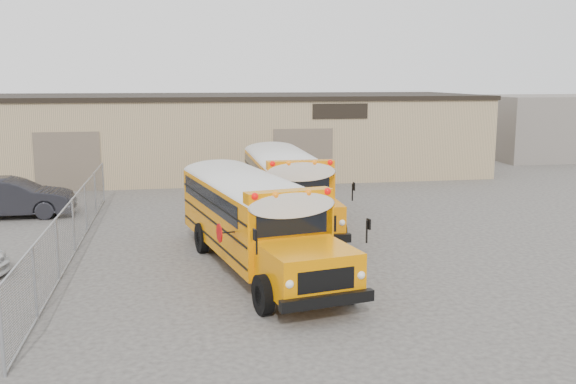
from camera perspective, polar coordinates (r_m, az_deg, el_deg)
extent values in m
plane|color=#3E3B38|center=(19.24, -1.64, -6.93)|extent=(120.00, 120.00, 0.00)
cube|color=tan|center=(38.45, -6.00, 5.00)|extent=(30.00, 10.00, 4.50)
cube|color=black|center=(38.31, -6.07, 8.43)|extent=(30.20, 10.20, 0.25)
cube|color=black|center=(34.34, 4.67, 7.18)|extent=(3.00, 0.08, 0.80)
cube|color=#716150|center=(33.87, -19.00, 2.54)|extent=(3.20, 0.08, 3.00)
cube|color=#716150|center=(34.10, 1.35, 3.14)|extent=(3.20, 0.08, 3.00)
cylinder|color=#92959A|center=(13.52, -24.13, -11.33)|extent=(0.07, 0.07, 1.80)
cylinder|color=#92959A|center=(16.28, -21.59, -7.55)|extent=(0.07, 0.07, 1.80)
cylinder|color=#92959A|center=(19.11, -19.82, -4.86)|extent=(0.07, 0.07, 1.80)
cylinder|color=#92959A|center=(21.99, -18.52, -2.87)|extent=(0.07, 0.07, 1.80)
cylinder|color=#92959A|center=(24.89, -17.53, -1.34)|extent=(0.07, 0.07, 1.80)
cylinder|color=#92959A|center=(27.82, -16.74, -0.13)|extent=(0.07, 0.07, 1.80)
cylinder|color=#92959A|center=(30.76, -16.11, 0.85)|extent=(0.07, 0.07, 1.80)
cylinder|color=#92959A|center=(21.81, -18.65, -0.61)|extent=(0.05, 18.00, 0.05)
cylinder|color=#92959A|center=(22.18, -18.40, -5.01)|extent=(0.05, 18.00, 0.05)
cube|color=#92959A|center=(21.99, -18.52, -2.87)|extent=(0.02, 18.00, 1.70)
cube|color=gray|center=(50.03, 22.35, 5.42)|extent=(10.00, 8.00, 4.40)
cube|color=orange|center=(25.27, -7.59, 0.52)|extent=(3.79, 7.56, 1.95)
cube|color=orange|center=(20.94, -4.43, -2.60)|extent=(2.47, 2.47, 1.09)
cube|color=black|center=(21.75, -5.30, 0.48)|extent=(1.92, 0.45, 0.71)
cube|color=silver|center=(25.10, -7.65, 3.04)|extent=(3.81, 7.63, 0.38)
cube|color=orange|center=(21.87, -5.49, 2.12)|extent=(2.38, 0.94, 0.34)
sphere|color=#E50705|center=(21.39, -7.90, 2.20)|extent=(0.19, 0.19, 0.19)
sphere|color=#E50705|center=(21.94, -2.83, 2.48)|extent=(0.19, 0.19, 0.19)
sphere|color=orange|center=(21.52, -6.48, 2.28)|extent=(0.19, 0.19, 0.19)
sphere|color=orange|center=(21.77, -4.20, 2.41)|extent=(0.19, 0.19, 0.19)
cube|color=black|center=(20.00, -3.45, -4.47)|extent=(2.32, 0.68, 0.27)
cube|color=black|center=(28.94, -9.33, -0.03)|extent=(2.32, 0.66, 0.27)
cube|color=black|center=(25.28, -7.59, 0.37)|extent=(3.80, 7.43, 0.06)
cube|color=black|center=(25.45, -7.78, 1.84)|extent=(3.59, 6.45, 0.59)
cylinder|color=black|center=(20.87, -7.47, -4.25)|extent=(0.46, 1.02, 0.99)
cylinder|color=black|center=(21.51, -1.61, -3.73)|extent=(0.46, 1.02, 0.99)
cylinder|color=black|center=(26.59, -10.67, -1.22)|extent=(0.46, 1.02, 0.99)
cylinder|color=black|center=(27.10, -5.97, -0.89)|extent=(0.46, 1.02, 0.99)
cylinder|color=#BF0505|center=(22.52, -10.04, -0.41)|extent=(0.14, 0.53, 0.53)
cube|color=orange|center=(31.39, -2.07, 2.50)|extent=(2.42, 7.30, 1.97)
cube|color=orange|center=(26.86, -0.71, 0.28)|extent=(2.12, 2.12, 1.10)
cube|color=black|center=(27.76, -1.07, 2.65)|extent=(1.97, 0.06, 0.72)
cube|color=silver|center=(31.26, -2.09, 4.55)|extent=(2.42, 7.38, 0.38)
cube|color=orange|center=(27.91, -1.14, 3.94)|extent=(2.35, 0.49, 0.35)
sphere|color=#E50705|center=(27.54, -3.15, 4.09)|extent=(0.19, 0.19, 0.19)
sphere|color=#E50705|center=(27.85, 0.98, 4.17)|extent=(0.19, 0.19, 0.19)
sphere|color=orange|center=(27.61, -2.00, 4.11)|extent=(0.19, 0.19, 0.19)
sphere|color=orange|center=(27.75, -0.14, 4.15)|extent=(0.19, 0.19, 0.19)
cube|color=black|center=(25.84, -0.31, -1.10)|extent=(2.35, 0.22, 0.27)
cube|color=black|center=(35.15, -2.88, 1.88)|extent=(2.35, 0.20, 0.27)
cube|color=black|center=(31.40, -2.07, 2.37)|extent=(2.46, 7.15, 0.06)
cube|color=black|center=(31.61, -2.15, 3.56)|extent=(2.45, 6.15, 0.59)
cylinder|color=black|center=(26.91, -3.15, -0.91)|extent=(0.27, 1.00, 1.00)
cylinder|color=black|center=(27.26, 1.63, -0.76)|extent=(0.27, 1.00, 1.00)
cylinder|color=black|center=(32.84, -4.38, 1.08)|extent=(0.27, 1.00, 1.00)
cylinder|color=black|center=(33.13, -0.44, 1.19)|extent=(0.27, 1.00, 1.00)
cylinder|color=#BF0505|center=(28.74, -4.63, 2.01)|extent=(0.03, 0.54, 0.54)
cube|color=black|center=(17.92, 1.53, -6.61)|extent=(1.15, 1.08, 0.97)
sphere|color=black|center=(17.80, 1.53, -5.26)|extent=(1.07, 1.07, 1.07)
imported|color=black|center=(28.52, -23.38, -0.47)|extent=(4.93, 1.74, 1.62)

